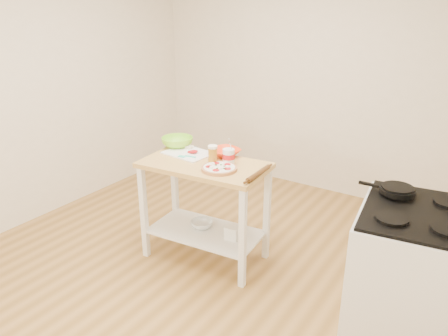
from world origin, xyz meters
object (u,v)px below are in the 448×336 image
Objects in this scene: yogurt_tub at (229,156)px; rolling_pin at (258,174)px; cutting_board at (188,153)px; knife at (180,145)px; orange_bowl at (225,152)px; skillet at (396,190)px; shelf_glass_bowl at (202,224)px; pizza at (219,168)px; spatula at (186,156)px; green_bowl at (177,142)px; shelf_bin at (233,232)px; gas_stove at (410,275)px; beer_pint at (213,155)px; prep_island at (205,191)px.

yogurt_tub is 0.64× the size of rolling_pin.
knife is at bearing 156.64° from cutting_board.
skillet is at bearing -4.55° from orange_bowl.
shelf_glass_bowl is (-0.58, 0.03, -0.63)m from rolling_pin.
rolling_pin is (0.32, 0.06, 0.00)m from pizza.
knife is (-0.24, 0.21, 0.00)m from spatula.
green_bowl is at bearing 176.40° from skillet.
shelf_bin is (-0.24, 0.03, -0.60)m from rolling_pin.
shelf_glass_bowl is 1.74× the size of shelf_bin.
green_bowl is 1.33× the size of yogurt_tub.
gas_stove reaches higher than rolling_pin.
green_bowl is (-2.15, 0.25, 0.47)m from gas_stove.
cutting_board is at bearing -25.23° from green_bowl.
gas_stove reaches higher than pizza.
shelf_glass_bowl is at bearing 176.42° from beer_pint.
shelf_bin is at bearing 47.89° from pizza.
beer_pint is at bearing -38.43° from knife.
cutting_board is 0.35m from beer_pint.
rolling_pin is at bearing -6.46° from shelf_bin.
beer_pint reaches higher than rolling_pin.
prep_island is 4.21× the size of knife.
skillet is 2.40× the size of beer_pint.
shelf_glass_bowl is at bearing -0.67° from spatula.
prep_island is 6.97× the size of beer_pint.
pizza is 0.85× the size of rolling_pin.
yogurt_tub is at bearing 179.57° from skillet.
knife is 0.03m from green_bowl.
green_bowl is at bearing 160.51° from beer_pint.
green_bowl reaches higher than shelf_bin.
gas_stove is 2.01m from cutting_board.
pizza is 1.43× the size of shelf_glass_bowl.
gas_stove reaches higher than green_bowl.
skillet is 1.43m from beer_pint.
shelf_glass_bowl is at bearing 159.66° from pizza.
gas_stove is 7.52× the size of spatula.
prep_island is at bearing -146.74° from yogurt_tub.
orange_bowl is (-1.45, 0.12, -0.04)m from skillet.
yogurt_tub is 1.08× the size of shelf_glass_bowl.
beer_pint reaches higher than pizza.
rolling_pin reaches higher than cutting_board.
beer_pint is (-0.12, 0.09, 0.06)m from pizza.
gas_stove is at bearing 1.26° from cutting_board.
orange_bowl is (-0.15, 0.31, 0.01)m from pizza.
shelf_glass_bowl is 0.33m from shelf_bin.
green_bowl is 0.98m from shelf_bin.
rolling_pin is 0.65m from shelf_bin.
gas_stove is (1.70, -0.04, -0.17)m from prep_island.
shelf_bin is (0.23, -0.22, -0.61)m from orange_bowl.
yogurt_tub is at bearing 41.38° from beer_pint.
orange_bowl is 0.69m from shelf_bin.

